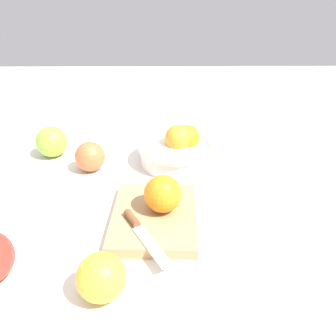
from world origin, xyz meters
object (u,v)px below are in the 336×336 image
Objects in this scene: orange_on_board at (163,194)px; bowl at (178,149)px; apple_mid_right at (101,277)px; cutting_board at (154,217)px; knife at (140,229)px; apple_front_left at (90,157)px; apple_front_left_2 at (52,142)px.

bowl is at bearing 170.91° from orange_on_board.
bowl reaches higher than apple_mid_right.
knife is at bearing -23.85° from cutting_board.
orange_on_board is at bearing 42.19° from apple_front_left.
bowl is 1.37× the size of knife.
bowl is 2.73× the size of orange_on_board.
apple_front_left is at bearing -79.31° from bowl.
apple_front_left is 0.39m from apple_mid_right.
apple_mid_right is (0.19, -0.09, -0.02)m from orange_on_board.
apple_front_left_2 reaches higher than knife.
knife is 1.99× the size of apple_front_left.
cutting_board is 0.06m from knife.
apple_front_left is at bearing 55.69° from apple_front_left_2.
apple_mid_right is at bearing -21.54° from knife.
bowl is at bearing 83.52° from apple_front_left_2.
bowl is 2.71× the size of apple_front_left.
orange_on_board is at bearing 148.20° from knife.
bowl reaches higher than knife.
knife is (0.05, -0.02, 0.01)m from cutting_board.
apple_front_left is at bearing -167.14° from apple_mid_right.
cutting_board is 2.85× the size of orange_on_board.
orange_on_board is 0.90× the size of apple_front_left_2.
bowl is 0.31m from knife.
apple_mid_right is (0.46, 0.20, -0.00)m from apple_front_left_2.
orange_on_board is 0.21m from apple_mid_right.
knife reaches higher than cutting_board.
cutting_board is 1.43× the size of knife.
apple_mid_right is at bearing 23.60° from apple_front_left_2.
apple_front_left_2 reaches higher than apple_mid_right.
apple_front_left is (-0.20, -0.16, 0.03)m from cutting_board.
apple_front_left is 0.90× the size of apple_front_left_2.
apple_front_left_2 is (-0.28, -0.27, 0.03)m from cutting_board.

